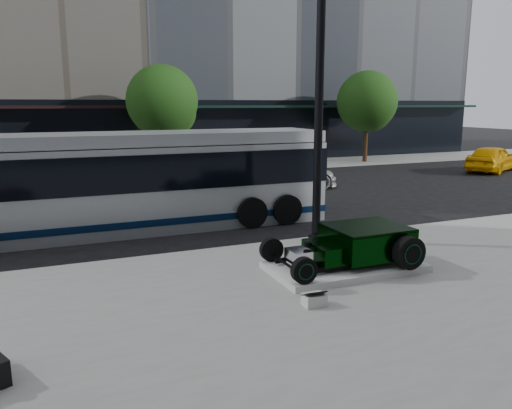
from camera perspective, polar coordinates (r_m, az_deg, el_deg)
name	(u,v)px	position (r m, az deg, el deg)	size (l,w,h in m)	color
ground	(226,231)	(15.14, -3.45, -2.99)	(120.00, 120.00, 0.00)	black
sidewalk_far	(143,172)	(28.51, -12.80, 3.68)	(70.00, 4.00, 0.12)	gray
street_trees	(165,104)	(27.58, -10.41, 11.25)	(29.80, 3.80, 5.70)	black
display_plinth	(345,266)	(11.41, 10.10, -6.98)	(3.40, 1.80, 0.15)	silver
hot_rod	(358,243)	(11.44, 11.60, -4.36)	(3.22, 2.00, 0.81)	black
info_plaque	(314,299)	(9.38, 6.66, -10.68)	(0.41, 0.32, 0.31)	silver
lamppost	(319,113)	(13.19, 7.18, 10.33)	(0.41, 0.41, 7.38)	black
transit_bus	(132,181)	(15.52, -14.02, 2.65)	(12.12, 2.88, 2.92)	#ADB2B6
white_sedan	(284,173)	(22.54, 3.28, 3.59)	(1.96, 4.82, 1.40)	silver
yellow_taxi	(492,158)	(31.18, 25.36, 4.78)	(1.76, 4.38, 1.49)	#FFBB04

